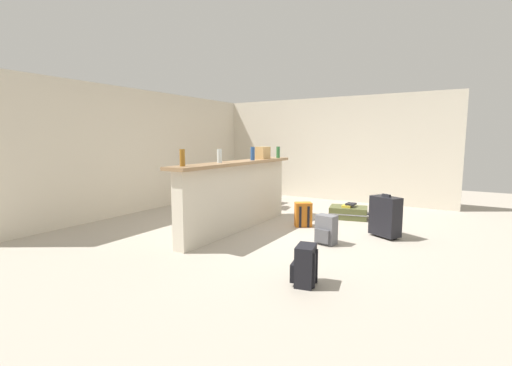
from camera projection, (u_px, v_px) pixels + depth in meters
name	position (u px, v px, depth m)	size (l,w,h in m)	color
ground_plane	(278.00, 227.00, 6.15)	(13.00, 13.00, 0.05)	#ADA393
wall_back	(153.00, 151.00, 7.56)	(6.60, 0.10, 2.50)	beige
wall_right	(325.00, 149.00, 8.73)	(0.10, 6.00, 2.50)	beige
partition_half_wall	(237.00, 197.00, 5.80)	(2.80, 0.20, 1.09)	beige
bar_countertop	(237.00, 163.00, 5.73)	(2.96, 0.40, 0.05)	#93704C
bottle_amber	(182.00, 158.00, 4.69)	(0.07, 0.07, 0.23)	#9E661E
bottle_clear	(219.00, 156.00, 5.38)	(0.07, 0.07, 0.21)	silver
bottle_blue	(253.00, 154.00, 6.01)	(0.07, 0.07, 0.23)	#284C89
bottle_green	(278.00, 152.00, 6.72)	(0.07, 0.07, 0.22)	#2D6B38
grocery_bag	(263.00, 153.00, 6.40)	(0.26, 0.18, 0.22)	tan
dining_table	(242.00, 177.00, 7.98)	(1.10, 0.80, 0.74)	brown
dining_chair_near_partition	(263.00, 185.00, 7.63)	(0.46, 0.46, 0.93)	#4C331E
suitcase_flat_olive	(348.00, 212.00, 6.70)	(0.63, 0.88, 0.22)	#51562D
backpack_black	(305.00, 266.00, 3.63)	(0.31, 0.29, 0.42)	black
backpack_grey	(326.00, 230.00, 5.05)	(0.28, 0.31, 0.42)	slate
suitcase_upright_black	(385.00, 216.00, 5.38)	(0.42, 0.50, 0.67)	black
backpack_orange	(303.00, 215.00, 6.07)	(0.33, 0.34, 0.42)	orange
book_stack	(349.00, 205.00, 6.67)	(0.28, 0.23, 0.07)	gold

